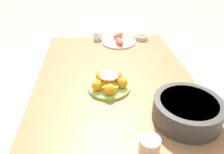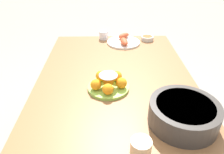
{
  "view_description": "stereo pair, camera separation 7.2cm",
  "coord_description": "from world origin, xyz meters",
  "px_view_note": "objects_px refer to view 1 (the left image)",
  "views": [
    {
      "loc": [
        1.08,
        -0.12,
        1.38
      ],
      "look_at": [
        0.05,
        -0.02,
        0.74
      ],
      "focal_mm": 35.0,
      "sensor_mm": 36.0,
      "label": 1
    },
    {
      "loc": [
        1.08,
        -0.05,
        1.38
      ],
      "look_at": [
        0.05,
        -0.02,
        0.74
      ],
      "focal_mm": 35.0,
      "sensor_mm": 36.0,
      "label": 2
    }
  ],
  "objects_px": {
    "serving_bowl": "(187,110)",
    "sauce_bowl": "(141,37)",
    "dining_table": "(115,90)",
    "cup_near": "(98,35)",
    "cake_plate": "(109,83)",
    "cup_far": "(150,145)",
    "seafood_platter": "(119,41)"
  },
  "relations": [
    {
      "from": "serving_bowl",
      "to": "cup_near",
      "type": "height_order",
      "value": "serving_bowl"
    },
    {
      "from": "cake_plate",
      "to": "cup_near",
      "type": "relative_size",
      "value": 3.25
    },
    {
      "from": "cake_plate",
      "to": "seafood_platter",
      "type": "height_order",
      "value": "cake_plate"
    },
    {
      "from": "serving_bowl",
      "to": "sauce_bowl",
      "type": "relative_size",
      "value": 2.97
    },
    {
      "from": "dining_table",
      "to": "seafood_platter",
      "type": "relative_size",
      "value": 5.18
    },
    {
      "from": "serving_bowl",
      "to": "sauce_bowl",
      "type": "xyz_separation_m",
      "value": [
        -0.95,
        0.0,
        -0.04
      ]
    },
    {
      "from": "dining_table",
      "to": "seafood_platter",
      "type": "xyz_separation_m",
      "value": [
        -0.51,
        0.08,
        0.11
      ]
    },
    {
      "from": "dining_table",
      "to": "cup_near",
      "type": "relative_size",
      "value": 19.28
    },
    {
      "from": "dining_table",
      "to": "cake_plate",
      "type": "bearing_deg",
      "value": -21.13
    },
    {
      "from": "sauce_bowl",
      "to": "cup_near",
      "type": "relative_size",
      "value": 1.46
    },
    {
      "from": "sauce_bowl",
      "to": "cup_near",
      "type": "bearing_deg",
      "value": -95.18
    },
    {
      "from": "sauce_bowl",
      "to": "cup_far",
      "type": "height_order",
      "value": "cup_far"
    },
    {
      "from": "serving_bowl",
      "to": "cup_far",
      "type": "relative_size",
      "value": 3.74
    },
    {
      "from": "dining_table",
      "to": "cake_plate",
      "type": "distance_m",
      "value": 0.17
    },
    {
      "from": "cake_plate",
      "to": "serving_bowl",
      "type": "relative_size",
      "value": 0.75
    },
    {
      "from": "cake_plate",
      "to": "cup_near",
      "type": "height_order",
      "value": "cake_plate"
    },
    {
      "from": "dining_table",
      "to": "cup_near",
      "type": "height_order",
      "value": "cup_near"
    },
    {
      "from": "cup_far",
      "to": "cake_plate",
      "type": "bearing_deg",
      "value": -165.03
    },
    {
      "from": "dining_table",
      "to": "cup_far",
      "type": "bearing_deg",
      "value": 7.86
    },
    {
      "from": "sauce_bowl",
      "to": "cup_near",
      "type": "height_order",
      "value": "cup_near"
    },
    {
      "from": "cake_plate",
      "to": "sauce_bowl",
      "type": "xyz_separation_m",
      "value": [
        -0.68,
        0.32,
        -0.02
      ]
    },
    {
      "from": "cake_plate",
      "to": "serving_bowl",
      "type": "bearing_deg",
      "value": 49.55
    },
    {
      "from": "cake_plate",
      "to": "sauce_bowl",
      "type": "distance_m",
      "value": 0.75
    },
    {
      "from": "dining_table",
      "to": "cup_far",
      "type": "distance_m",
      "value": 0.55
    },
    {
      "from": "seafood_platter",
      "to": "cup_far",
      "type": "xyz_separation_m",
      "value": [
        1.05,
        -0.01,
        0.02
      ]
    },
    {
      "from": "cup_near",
      "to": "cup_far",
      "type": "relative_size",
      "value": 0.87
    },
    {
      "from": "cake_plate",
      "to": "cup_far",
      "type": "relative_size",
      "value": 2.81
    },
    {
      "from": "dining_table",
      "to": "cup_far",
      "type": "xyz_separation_m",
      "value": [
        0.54,
        0.07,
        0.12
      ]
    },
    {
      "from": "serving_bowl",
      "to": "cup_far",
      "type": "bearing_deg",
      "value": -52.21
    },
    {
      "from": "serving_bowl",
      "to": "cup_far",
      "type": "xyz_separation_m",
      "value": [
        0.16,
        -0.2,
        -0.02
      ]
    },
    {
      "from": "cup_far",
      "to": "cup_near",
      "type": "bearing_deg",
      "value": -172.66
    },
    {
      "from": "dining_table",
      "to": "cup_near",
      "type": "xyz_separation_m",
      "value": [
        -0.6,
        -0.07,
        0.12
      ]
    }
  ]
}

